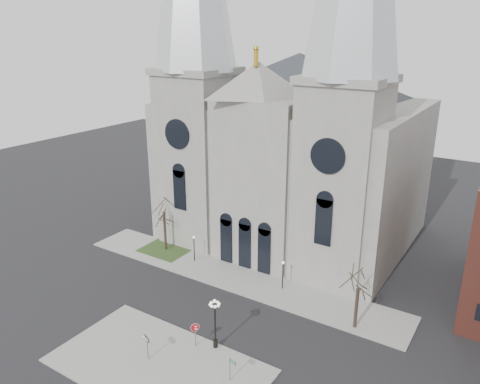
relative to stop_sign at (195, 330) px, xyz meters
The scene contains 13 objects.
ground 4.68m from the stop_sign, 162.15° to the left, with size 160.00×160.00×0.00m, color black.
sidewalk_near 4.22m from the stop_sign, 106.70° to the right, with size 18.00×10.00×0.14m, color gray.
sidewalk_far 13.10m from the stop_sign, 108.42° to the left, with size 40.00×6.00×0.14m, color gray.
grass_patch 20.21m from the stop_sign, 138.59° to the left, with size 6.00×5.00×0.18m, color #29421C.
cathedral 29.65m from the stop_sign, 99.63° to the left, with size 33.00×26.66×54.00m.
tree_left 20.49m from the stop_sign, 138.59° to the left, with size 3.20×3.20×7.50m.
tree_right 15.24m from the stop_sign, 43.45° to the left, with size 3.20×3.20×6.00m.
ped_lamp_left 16.33m from the stop_sign, 128.24° to the left, with size 0.32×0.32×3.26m.
ped_lamp_right 12.97m from the stop_sign, 81.59° to the left, with size 0.32×0.32×3.26m.
stop_sign is the anchor object (origin of this frame).
globe_lamp 2.22m from the stop_sign, 27.77° to the left, with size 1.10×1.10×4.82m.
one_way_sign 4.26m from the stop_sign, 123.41° to the right, with size 0.96×0.40×2.32m.
street_name_sign 5.41m from the stop_sign, 21.18° to the right, with size 0.69×0.14×2.16m.
Camera 1 is at (26.11, -28.44, 26.56)m, focal length 35.00 mm.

